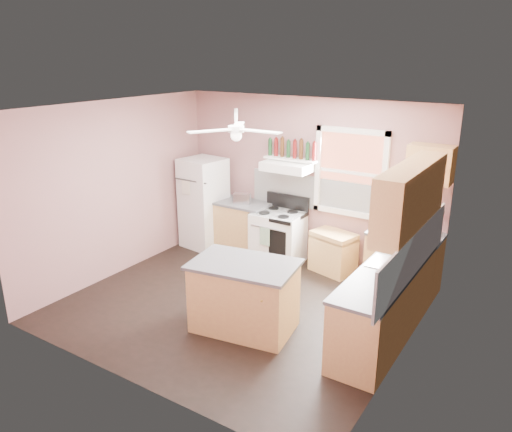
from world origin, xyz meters
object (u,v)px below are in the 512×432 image
Objects in this scene: stove at (278,238)px; island at (244,297)px; toaster at (242,199)px; cart at (333,252)px; refrigerator at (204,203)px.

stove is 2.17m from island.
stove is at bearing -21.34° from toaster.
cart is at bearing -17.09° from toaster.
toaster is at bearing 176.51° from stove.
stove is (1.49, 0.07, -0.37)m from refrigerator.
refrigerator reaches higher than cart.
stove is at bearing -157.63° from cart.
toaster is 1.79m from cart.
island is (2.20, -1.99, -0.37)m from refrigerator.
cart is (1.66, 0.13, -0.66)m from toaster.
refrigerator is 2.41× the size of cart.
toaster reaches higher than island.
toaster is 2.56m from island.
refrigerator is at bearing 178.97° from stove.
stove is 0.95m from cart.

